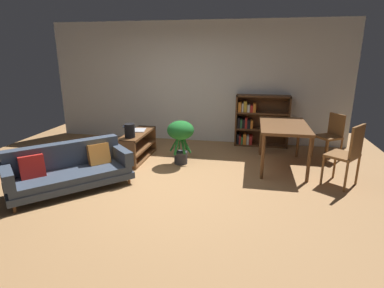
% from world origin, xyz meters
% --- Properties ---
extents(ground_plane, '(8.16, 8.16, 0.00)m').
position_xyz_m(ground_plane, '(0.00, 0.00, 0.00)').
color(ground_plane, '#A87A4C').
extents(back_wall_panel, '(6.80, 0.10, 2.70)m').
position_xyz_m(back_wall_panel, '(0.00, 2.70, 1.35)').
color(back_wall_panel, silver).
rests_on(back_wall_panel, ground_plane).
extents(fabric_couch, '(1.75, 1.77, 0.68)m').
position_xyz_m(fabric_couch, '(-1.39, -0.41, 0.31)').
color(fabric_couch, brown).
rests_on(fabric_couch, ground_plane).
extents(media_console, '(0.37, 1.21, 0.53)m').
position_xyz_m(media_console, '(-0.85, 1.10, 0.26)').
color(media_console, brown).
rests_on(media_console, ground_plane).
extents(open_laptop, '(0.47, 0.39, 0.12)m').
position_xyz_m(open_laptop, '(-0.94, 1.27, 0.56)').
color(open_laptop, silver).
rests_on(open_laptop, media_console).
extents(desk_speaker, '(0.19, 0.19, 0.25)m').
position_xyz_m(desk_speaker, '(-0.85, 0.75, 0.65)').
color(desk_speaker, black).
rests_on(desk_speaker, media_console).
extents(potted_floor_plant, '(0.49, 0.49, 0.82)m').
position_xyz_m(potted_floor_plant, '(0.04, 1.00, 0.57)').
color(potted_floor_plant, '#333338').
rests_on(potted_floor_plant, ground_plane).
extents(dining_table, '(0.82, 1.37, 0.80)m').
position_xyz_m(dining_table, '(1.88, 1.17, 0.71)').
color(dining_table, brown).
rests_on(dining_table, ground_plane).
extents(dining_chair_near, '(0.55, 0.55, 0.89)m').
position_xyz_m(dining_chair_near, '(2.83, 1.82, 0.50)').
color(dining_chair_near, brown).
rests_on(dining_chair_near, ground_plane).
extents(dining_chair_far, '(0.60, 0.61, 0.99)m').
position_xyz_m(dining_chair_far, '(2.77, 0.48, 0.56)').
color(dining_chair_far, brown).
rests_on(dining_chair_far, ground_plane).
extents(bookshelf, '(1.16, 0.31, 1.13)m').
position_xyz_m(bookshelf, '(1.44, 2.52, 0.55)').
color(bookshelf, '#56351E').
rests_on(bookshelf, ground_plane).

